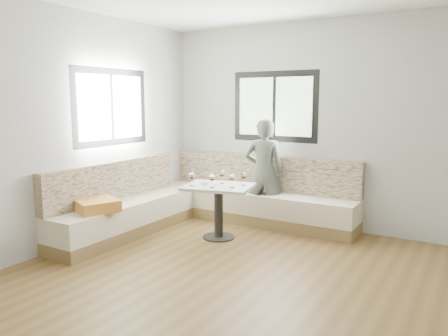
# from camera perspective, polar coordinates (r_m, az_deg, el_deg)

# --- Properties ---
(room) EXTENTS (5.01, 5.01, 2.81)m
(room) POSITION_cam_1_polar(r_m,az_deg,el_deg) (3.78, 2.76, 3.89)
(room) COLOR brown
(room) RESTS_ON ground
(banquette) EXTENTS (2.90, 2.80, 0.95)m
(banquette) POSITION_cam_1_polar(r_m,az_deg,el_deg) (6.04, -3.09, -4.65)
(banquette) COLOR brown
(banquette) RESTS_ON ground
(table) EXTENTS (0.96, 0.82, 0.68)m
(table) POSITION_cam_1_polar(r_m,az_deg,el_deg) (5.52, -0.71, -4.02)
(table) COLOR black
(table) RESTS_ON ground
(person) EXTENTS (0.63, 0.50, 1.50)m
(person) POSITION_cam_1_polar(r_m,az_deg,el_deg) (6.10, 5.23, -0.54)
(person) COLOR #4E534A
(person) RESTS_ON ground
(olive_ramekin) EXTENTS (0.10, 0.10, 0.04)m
(olive_ramekin) POSITION_cam_1_polar(r_m,az_deg,el_deg) (5.52, -2.55, -2.00)
(olive_ramekin) COLOR white
(olive_ramekin) RESTS_ON table
(wine_glass_a) EXTENTS (0.08, 0.08, 0.18)m
(wine_glass_a) POSITION_cam_1_polar(r_m,az_deg,el_deg) (5.44, -4.23, -1.04)
(wine_glass_a) COLOR white
(wine_glass_a) RESTS_ON table
(wine_glass_b) EXTENTS (0.08, 0.08, 0.18)m
(wine_glass_b) POSITION_cam_1_polar(r_m,az_deg,el_deg) (5.31, -1.59, -1.27)
(wine_glass_b) COLOR white
(wine_glass_b) RESTS_ON table
(wine_glass_c) EXTENTS (0.08, 0.08, 0.18)m
(wine_glass_c) POSITION_cam_1_polar(r_m,az_deg,el_deg) (5.31, 1.04, -1.26)
(wine_glass_c) COLOR white
(wine_glass_c) RESTS_ON table
(wine_glass_d) EXTENTS (0.08, 0.08, 0.18)m
(wine_glass_d) POSITION_cam_1_polar(r_m,az_deg,el_deg) (5.60, -0.28, -0.74)
(wine_glass_d) COLOR white
(wine_glass_d) RESTS_ON table
(wine_glass_e) EXTENTS (0.08, 0.08, 0.18)m
(wine_glass_e) POSITION_cam_1_polar(r_m,az_deg,el_deg) (5.46, 2.54, -0.99)
(wine_glass_e) COLOR white
(wine_glass_e) RESTS_ON table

